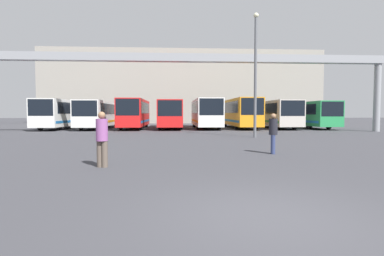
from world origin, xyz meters
The scene contains 14 objects.
ground_plane centered at (0.00, 0.00, 0.00)m, with size 200.00×200.00×0.00m, color #38383D.
building_backdrop centered at (0.00, 50.85, 6.20)m, with size 47.60×12.00×12.41m.
overhead_gantry centered at (0.00, 22.18, 6.01)m, with size 35.39×0.80×7.01m.
bus_slot_0 centered at (-13.96, 29.10, 1.80)m, with size 2.51×10.84×3.13m.
bus_slot_1 centered at (-9.97, 29.66, 1.74)m, with size 2.59×11.95×3.01m.
bus_slot_2 centered at (-5.98, 28.83, 1.84)m, with size 2.44×10.29×3.19m.
bus_slot_3 centered at (-1.99, 29.43, 1.76)m, with size 2.54×11.49×3.06m.
bus_slot_4 centered at (1.99, 29.34, 1.86)m, with size 2.58×11.31×3.24m.
bus_slot_5 centered at (5.98, 29.59, 1.90)m, with size 2.49×11.81×3.30m.
bus_slot_6 centered at (9.97, 28.99, 1.77)m, with size 2.63×10.60×3.07m.
bus_slot_7 centered at (13.96, 29.84, 1.72)m, with size 2.49×12.30×2.97m.
pedestrian_far_center centered at (-3.90, 4.88, 0.95)m, with size 0.37×0.37×1.79m.
pedestrian_mid_right centered at (2.62, 7.64, 0.91)m, with size 0.36×0.36×1.72m.
lamp_post centered at (4.14, 16.08, 4.73)m, with size 0.36×0.36×8.72m.
Camera 1 is at (-1.58, -4.84, 1.75)m, focal length 28.00 mm.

